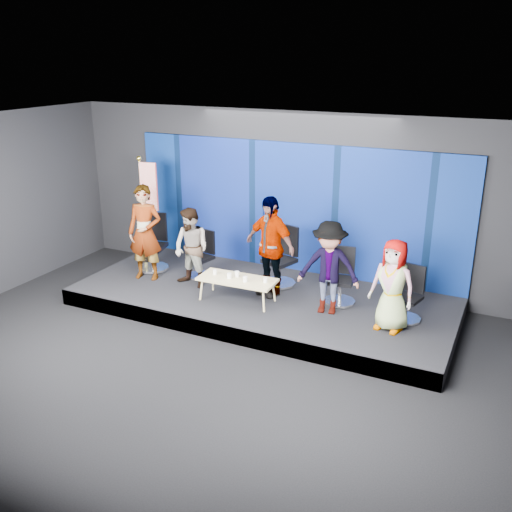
% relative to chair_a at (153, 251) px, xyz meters
% --- Properties ---
extents(ground, '(10.00, 10.00, 0.00)m').
position_rel_chair_a_xyz_m(ground, '(2.57, -2.70, -0.68)').
color(ground, black).
rests_on(ground, ground).
extents(room_walls, '(10.02, 8.02, 3.51)m').
position_rel_chair_a_xyz_m(room_walls, '(2.57, -2.70, 1.75)').
color(room_walls, black).
rests_on(room_walls, ground).
extents(riser, '(7.00, 3.00, 0.30)m').
position_rel_chair_a_xyz_m(riser, '(2.57, -0.20, -0.53)').
color(riser, black).
rests_on(riser, ground).
extents(backdrop, '(7.00, 0.08, 2.60)m').
position_rel_chair_a_xyz_m(backdrop, '(2.57, 1.25, 0.92)').
color(backdrop, navy).
rests_on(backdrop, riser).
extents(chair_a, '(0.78, 0.78, 1.16)m').
position_rel_chair_a_xyz_m(chair_a, '(0.00, 0.00, 0.00)').
color(chair_a, silver).
rests_on(chair_a, riser).
extents(panelist_a, '(0.76, 0.58, 1.88)m').
position_rel_chair_a_xyz_m(panelist_a, '(0.18, -0.48, 0.56)').
color(panelist_a, black).
rests_on(panelist_a, riser).
extents(chair_b, '(0.63, 0.63, 0.94)m').
position_rel_chair_a_xyz_m(chair_b, '(1.13, 0.05, -0.07)').
color(chair_b, silver).
rests_on(chair_b, riser).
extents(panelist_b, '(0.84, 0.71, 1.53)m').
position_rel_chair_a_xyz_m(panelist_b, '(1.21, -0.44, 0.38)').
color(panelist_b, black).
rests_on(panelist_b, riser).
extents(chair_c, '(0.81, 0.81, 1.15)m').
position_rel_chair_a_xyz_m(chair_c, '(2.71, 0.37, -0.00)').
color(chair_c, silver).
rests_on(chair_c, riser).
extents(panelist_c, '(1.18, 0.76, 1.87)m').
position_rel_chair_a_xyz_m(panelist_c, '(2.69, -0.14, 0.55)').
color(panelist_c, black).
rests_on(panelist_c, riser).
extents(chair_d, '(0.64, 0.64, 1.01)m').
position_rel_chair_a_xyz_m(chair_d, '(4.00, 0.06, -0.05)').
color(chair_d, silver).
rests_on(chair_d, riser).
extents(panelist_d, '(1.13, 0.74, 1.63)m').
position_rel_chair_a_xyz_m(panelist_d, '(3.92, -0.44, 0.43)').
color(panelist_d, black).
rests_on(panelist_d, riser).
extents(chair_e, '(0.64, 0.64, 0.94)m').
position_rel_chair_a_xyz_m(chair_e, '(5.23, -0.14, -0.07)').
color(chair_e, silver).
rests_on(chair_e, riser).
extents(panelist_e, '(0.84, 0.64, 1.52)m').
position_rel_chair_a_xyz_m(panelist_e, '(5.05, -0.61, 0.38)').
color(panelist_e, black).
rests_on(panelist_e, riser).
extents(coffee_table, '(1.42, 0.64, 0.43)m').
position_rel_chair_a_xyz_m(coffee_table, '(2.30, -0.69, 0.01)').
color(coffee_table, tan).
rests_on(coffee_table, riser).
extents(mug_a, '(0.07, 0.07, 0.09)m').
position_rel_chair_a_xyz_m(mug_a, '(1.85, -0.68, 0.09)').
color(mug_a, white).
rests_on(mug_a, coffee_table).
extents(mug_b, '(0.08, 0.08, 0.10)m').
position_rel_chair_a_xyz_m(mug_b, '(2.17, -0.74, 0.10)').
color(mug_b, white).
rests_on(mug_b, coffee_table).
extents(mug_c, '(0.08, 0.08, 0.10)m').
position_rel_chair_a_xyz_m(mug_c, '(2.26, -0.61, 0.10)').
color(mug_c, white).
rests_on(mug_c, coffee_table).
extents(mug_d, '(0.08, 0.08, 0.10)m').
position_rel_chair_a_xyz_m(mug_d, '(2.50, -0.76, 0.10)').
color(mug_d, white).
rests_on(mug_d, coffee_table).
extents(mug_e, '(0.07, 0.07, 0.09)m').
position_rel_chair_a_xyz_m(mug_e, '(2.84, -0.64, 0.09)').
color(mug_e, white).
rests_on(mug_e, coffee_table).
extents(flag_stand, '(0.52, 0.30, 2.27)m').
position_rel_chair_a_xyz_m(flag_stand, '(-0.32, 0.31, 0.82)').
color(flag_stand, black).
rests_on(flag_stand, riser).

